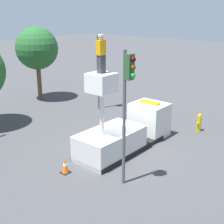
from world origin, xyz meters
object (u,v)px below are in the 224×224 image
traffic_light_pole (127,93)px  tree_right_bg (37,49)px  bucket_truck (125,132)px  worker (101,54)px  fire_hydrant (199,123)px  traffic_light_across (99,58)px  traffic_cone_rear (65,166)px

traffic_light_pole → tree_right_bg: (6.00, 13.74, 0.14)m
bucket_truck → worker: worker is taller
tree_right_bg → worker: bearing=-113.4°
fire_hydrant → tree_right_bg: 14.02m
traffic_light_across → bucket_truck: bearing=-126.6°
bucket_truck → traffic_light_across: (4.27, 5.74, 3.00)m
worker → traffic_cone_rear: (-2.11, 0.41, -4.95)m
worker → tree_right_bg: size_ratio=0.29×
traffic_light_pole → fire_hydrant: 8.62m
bucket_truck → tree_right_bg: (3.02, 11.40, 3.31)m
worker → traffic_light_across: (6.17, 5.74, -1.40)m
traffic_light_pole → fire_hydrant: bearing=2.4°
bucket_truck → traffic_light_across: bearing=53.4°
worker → fire_hydrant: 8.52m
traffic_light_across → tree_right_bg: size_ratio=0.93×
worker → fire_hydrant: worker is taller
fire_hydrant → worker: bearing=163.5°
bucket_truck → traffic_cone_rear: (-4.01, 0.41, -0.56)m
traffic_cone_rear → tree_right_bg: (7.03, 10.99, 3.87)m
worker → traffic_light_pole: bearing=-114.7°
traffic_light_pole → tree_right_bg: tree_right_bg is taller
fire_hydrant → tree_right_bg: (-1.86, 13.41, 3.67)m
fire_hydrant → traffic_cone_rear: (-8.89, 2.41, -0.20)m
worker → traffic_light_pole: worker is taller
tree_right_bg → traffic_light_pole: bearing=-113.6°
bucket_truck → traffic_cone_rear: size_ratio=8.60×
traffic_light_pole → tree_right_bg: 14.99m
traffic_light_across → traffic_cone_rear: bearing=-147.2°
bucket_truck → tree_right_bg: size_ratio=1.06×
bucket_truck → traffic_cone_rear: 4.07m
bucket_truck → worker: 4.79m
worker → traffic_light_pole: (-1.08, -2.34, -1.22)m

